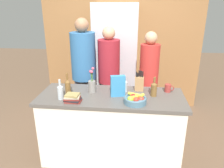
{
  "coord_description": "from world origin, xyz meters",
  "views": [
    {
      "loc": [
        0.28,
        -2.49,
        2.01
      ],
      "look_at": [
        0.0,
        0.09,
        1.03
      ],
      "focal_mm": 35.0,
      "sensor_mm": 36.0,
      "label": 1
    }
  ],
  "objects_px": {
    "bottle_oil": "(154,89)",
    "person_at_sink": "(84,70)",
    "coffee_mug": "(168,88)",
    "bottle_wine": "(60,91)",
    "bottle_vinegar": "(125,86)",
    "refrigerator": "(116,60)",
    "knife_block": "(139,83)",
    "book_stack": "(73,98)",
    "flower_vase": "(92,85)",
    "fruit_bowl": "(135,99)",
    "person_in_blue": "(109,74)",
    "person_in_red_tee": "(149,77)",
    "cereal_box": "(118,86)",
    "bottle_water": "(68,87)"
  },
  "relations": [
    {
      "from": "bottle_vinegar",
      "to": "book_stack",
      "type": "bearing_deg",
      "value": -147.17
    },
    {
      "from": "bottle_vinegar",
      "to": "person_at_sink",
      "type": "height_order",
      "value": "person_at_sink"
    },
    {
      "from": "flower_vase",
      "to": "coffee_mug",
      "type": "height_order",
      "value": "flower_vase"
    },
    {
      "from": "cereal_box",
      "to": "book_stack",
      "type": "bearing_deg",
      "value": -156.39
    },
    {
      "from": "knife_block",
      "to": "coffee_mug",
      "type": "xyz_separation_m",
      "value": [
        0.37,
        -0.02,
        -0.05
      ]
    },
    {
      "from": "cereal_box",
      "to": "bottle_oil",
      "type": "distance_m",
      "value": 0.45
    },
    {
      "from": "flower_vase",
      "to": "refrigerator",
      "type": "bearing_deg",
      "value": 82.07
    },
    {
      "from": "book_stack",
      "to": "bottle_oil",
      "type": "distance_m",
      "value": 0.99
    },
    {
      "from": "cereal_box",
      "to": "coffee_mug",
      "type": "height_order",
      "value": "cereal_box"
    },
    {
      "from": "bottle_water",
      "to": "book_stack",
      "type": "bearing_deg",
      "value": -57.94
    },
    {
      "from": "flower_vase",
      "to": "bottle_oil",
      "type": "distance_m",
      "value": 0.79
    },
    {
      "from": "knife_block",
      "to": "bottle_oil",
      "type": "distance_m",
      "value": 0.25
    },
    {
      "from": "bottle_oil",
      "to": "person_at_sink",
      "type": "height_order",
      "value": "person_at_sink"
    },
    {
      "from": "flower_vase",
      "to": "bottle_vinegar",
      "type": "height_order",
      "value": "flower_vase"
    },
    {
      "from": "coffee_mug",
      "to": "bottle_wine",
      "type": "height_order",
      "value": "bottle_wine"
    },
    {
      "from": "person_in_blue",
      "to": "book_stack",
      "type": "bearing_deg",
      "value": -128.18
    },
    {
      "from": "bottle_vinegar",
      "to": "cereal_box",
      "type": "bearing_deg",
      "value": -115.91
    },
    {
      "from": "bottle_water",
      "to": "refrigerator",
      "type": "bearing_deg",
      "value": 72.84
    },
    {
      "from": "knife_block",
      "to": "bottle_oil",
      "type": "bearing_deg",
      "value": -44.04
    },
    {
      "from": "cereal_box",
      "to": "person_at_sink",
      "type": "bearing_deg",
      "value": 129.09
    },
    {
      "from": "person_in_blue",
      "to": "person_in_red_tee",
      "type": "bearing_deg",
      "value": -24.17
    },
    {
      "from": "fruit_bowl",
      "to": "person_at_sink",
      "type": "relative_size",
      "value": 0.15
    },
    {
      "from": "refrigerator",
      "to": "knife_block",
      "type": "relative_size",
      "value": 7.43
    },
    {
      "from": "book_stack",
      "to": "flower_vase",
      "type": "bearing_deg",
      "value": 61.94
    },
    {
      "from": "bottle_oil",
      "to": "person_at_sink",
      "type": "distance_m",
      "value": 1.25
    },
    {
      "from": "bottle_vinegar",
      "to": "bottle_wine",
      "type": "height_order",
      "value": "bottle_wine"
    },
    {
      "from": "bottle_wine",
      "to": "person_at_sink",
      "type": "height_order",
      "value": "person_at_sink"
    },
    {
      "from": "fruit_bowl",
      "to": "coffee_mug",
      "type": "height_order",
      "value": "fruit_bowl"
    },
    {
      "from": "bottle_oil",
      "to": "person_at_sink",
      "type": "xyz_separation_m",
      "value": [
        -1.04,
        0.69,
        0.0
      ]
    },
    {
      "from": "knife_block",
      "to": "fruit_bowl",
      "type": "bearing_deg",
      "value": -96.69
    },
    {
      "from": "refrigerator",
      "to": "book_stack",
      "type": "relative_size",
      "value": 9.95
    },
    {
      "from": "bottle_water",
      "to": "person_in_blue",
      "type": "height_order",
      "value": "person_in_blue"
    },
    {
      "from": "bottle_oil",
      "to": "flower_vase",
      "type": "bearing_deg",
      "value": 176.95
    },
    {
      "from": "fruit_bowl",
      "to": "bottle_vinegar",
      "type": "xyz_separation_m",
      "value": [
        -0.14,
        0.34,
        0.03
      ]
    },
    {
      "from": "refrigerator",
      "to": "cereal_box",
      "type": "xyz_separation_m",
      "value": [
        0.16,
        -1.41,
        0.04
      ]
    },
    {
      "from": "fruit_bowl",
      "to": "bottle_oil",
      "type": "bearing_deg",
      "value": 46.52
    },
    {
      "from": "bottle_oil",
      "to": "coffee_mug",
      "type": "bearing_deg",
      "value": 38.89
    },
    {
      "from": "bottle_oil",
      "to": "bottle_vinegar",
      "type": "bearing_deg",
      "value": 164.39
    },
    {
      "from": "cereal_box",
      "to": "knife_block",
      "type": "bearing_deg",
      "value": 40.52
    },
    {
      "from": "bottle_oil",
      "to": "person_in_red_tee",
      "type": "bearing_deg",
      "value": 91.99
    },
    {
      "from": "bottle_wine",
      "to": "person_in_blue",
      "type": "distance_m",
      "value": 1.07
    },
    {
      "from": "refrigerator",
      "to": "bottle_water",
      "type": "height_order",
      "value": "refrigerator"
    },
    {
      "from": "bottle_oil",
      "to": "bottle_vinegar",
      "type": "height_order",
      "value": "bottle_oil"
    },
    {
      "from": "fruit_bowl",
      "to": "cereal_box",
      "type": "relative_size",
      "value": 0.98
    },
    {
      "from": "coffee_mug",
      "to": "person_in_blue",
      "type": "bearing_deg",
      "value": 145.03
    },
    {
      "from": "cereal_box",
      "to": "bottle_wine",
      "type": "bearing_deg",
      "value": -166.54
    },
    {
      "from": "book_stack",
      "to": "bottle_vinegar",
      "type": "height_order",
      "value": "bottle_vinegar"
    },
    {
      "from": "coffee_mug",
      "to": "book_stack",
      "type": "distance_m",
      "value": 1.23
    },
    {
      "from": "fruit_bowl",
      "to": "bottle_vinegar",
      "type": "relative_size",
      "value": 1.24
    },
    {
      "from": "person_in_red_tee",
      "to": "bottle_wine",
      "type": "bearing_deg",
      "value": -124.29
    }
  ]
}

